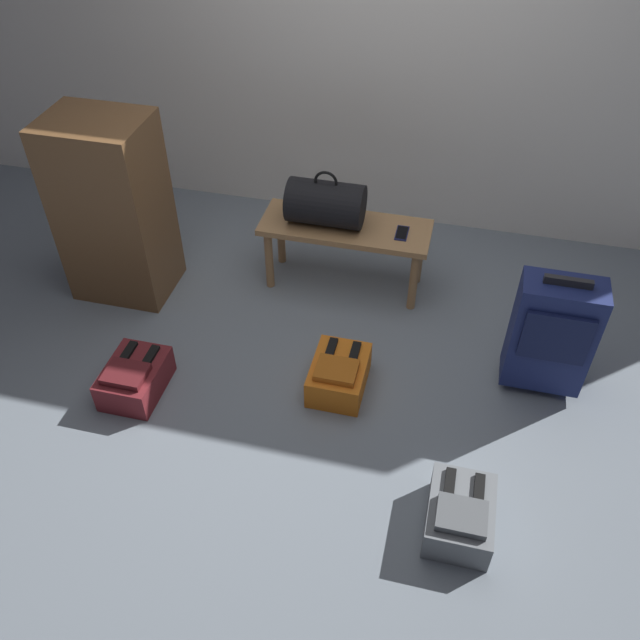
% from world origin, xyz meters
% --- Properties ---
extents(ground_plane, '(6.60, 6.60, 0.00)m').
position_xyz_m(ground_plane, '(0.00, 0.00, 0.00)').
color(ground_plane, slate).
extents(back_wall, '(6.00, 0.10, 2.80)m').
position_xyz_m(back_wall, '(0.00, 1.60, 1.40)').
color(back_wall, silver).
rests_on(back_wall, ground).
extents(bench, '(1.00, 0.36, 0.44)m').
position_xyz_m(bench, '(-0.02, 0.74, 0.37)').
color(bench, '#A87A4C').
rests_on(bench, ground).
extents(duffel_bag_black, '(0.44, 0.26, 0.34)m').
position_xyz_m(duffel_bag_black, '(-0.14, 0.74, 0.57)').
color(duffel_bag_black, black).
rests_on(duffel_bag_black, bench).
extents(cell_phone, '(0.07, 0.14, 0.01)m').
position_xyz_m(cell_phone, '(0.32, 0.73, 0.44)').
color(cell_phone, '#191E4C').
rests_on(cell_phone, bench).
extents(suitcase_upright_navy, '(0.40, 0.24, 0.72)m').
position_xyz_m(suitcase_upright_navy, '(1.16, 0.15, 0.37)').
color(suitcase_upright_navy, navy).
rests_on(suitcase_upright_navy, ground).
extents(backpack_grey, '(0.28, 0.38, 0.21)m').
position_xyz_m(backpack_grey, '(0.82, -0.80, 0.09)').
color(backpack_grey, slate).
rests_on(backpack_grey, ground).
extents(backpack_maroon, '(0.28, 0.38, 0.21)m').
position_xyz_m(backpack_maroon, '(-0.89, -0.39, 0.09)').
color(backpack_maroon, maroon).
rests_on(backpack_maroon, ground).
extents(backpack_orange, '(0.28, 0.38, 0.21)m').
position_xyz_m(backpack_orange, '(0.14, -0.12, 0.09)').
color(backpack_orange, orange).
rests_on(backpack_orange, ground).
extents(side_cabinet, '(0.56, 0.44, 1.10)m').
position_xyz_m(side_cabinet, '(-1.31, 0.42, 0.55)').
color(side_cabinet, brown).
rests_on(side_cabinet, ground).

